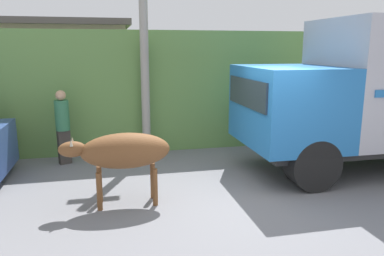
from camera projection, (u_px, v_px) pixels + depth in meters
ground_plane at (248, 197)px, 6.91m from camera, size 60.00×60.00×0.00m
hillside_embankment at (182, 82)px, 12.49m from camera, size 32.00×5.40×3.14m
building_backdrop at (17, 84)px, 10.31m from camera, size 6.23×2.70×3.43m
brown_cow at (123, 152)px, 6.41m from camera, size 1.87×0.62×1.28m
pedestrian_on_hill at (63, 123)px, 8.73m from camera, size 0.42×0.42×1.75m
utility_pole at (144, 45)px, 9.07m from camera, size 0.90×0.21×5.27m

